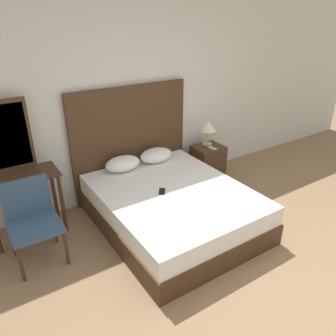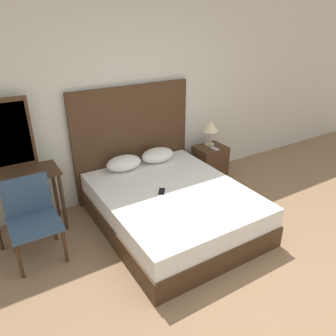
{
  "view_description": "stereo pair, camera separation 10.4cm",
  "coord_description": "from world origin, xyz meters",
  "px_view_note": "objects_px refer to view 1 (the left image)",
  "views": [
    {
      "loc": [
        -2.02,
        -1.41,
        2.44
      ],
      "look_at": [
        -0.09,
        1.53,
        0.75
      ],
      "focal_mm": 35.0,
      "sensor_mm": 36.0,
      "label": 1
    },
    {
      "loc": [
        -1.93,
        -1.47,
        2.44
      ],
      "look_at": [
        -0.09,
        1.53,
        0.75
      ],
      "focal_mm": 35.0,
      "sensor_mm": 36.0,
      "label": 2
    }
  ],
  "objects_px": {
    "phone_on_bed": "(162,191)",
    "nightstand": "(208,163)",
    "table_lamp": "(208,126)",
    "phone_on_nightstand": "(212,148)",
    "vanity_desk": "(23,189)",
    "chair": "(32,217)",
    "bed": "(173,208)"
  },
  "relations": [
    {
      "from": "phone_on_bed",
      "to": "nightstand",
      "type": "distance_m",
      "value": 1.49
    },
    {
      "from": "phone_on_bed",
      "to": "table_lamp",
      "type": "height_order",
      "value": "table_lamp"
    },
    {
      "from": "phone_on_bed",
      "to": "phone_on_nightstand",
      "type": "bearing_deg",
      "value": 25.28
    },
    {
      "from": "vanity_desk",
      "to": "chair",
      "type": "height_order",
      "value": "chair"
    },
    {
      "from": "bed",
      "to": "nightstand",
      "type": "xyz_separation_m",
      "value": [
        1.16,
        0.74,
        0.03
      ]
    },
    {
      "from": "table_lamp",
      "to": "bed",
      "type": "bearing_deg",
      "value": -145.81
    },
    {
      "from": "vanity_desk",
      "to": "chair",
      "type": "relative_size",
      "value": 0.92
    },
    {
      "from": "bed",
      "to": "phone_on_nightstand",
      "type": "relative_size",
      "value": 13.21
    },
    {
      "from": "phone_on_bed",
      "to": "phone_on_nightstand",
      "type": "distance_m",
      "value": 1.43
    },
    {
      "from": "table_lamp",
      "to": "vanity_desk",
      "type": "distance_m",
      "value": 2.74
    },
    {
      "from": "bed",
      "to": "phone_on_bed",
      "type": "bearing_deg",
      "value": 166.85
    },
    {
      "from": "nightstand",
      "to": "chair",
      "type": "bearing_deg",
      "value": -171.38
    },
    {
      "from": "phone_on_bed",
      "to": "chair",
      "type": "xyz_separation_m",
      "value": [
        -1.42,
        0.29,
        0.0
      ]
    },
    {
      "from": "phone_on_nightstand",
      "to": "nightstand",
      "type": "bearing_deg",
      "value": 87.88
    },
    {
      "from": "table_lamp",
      "to": "chair",
      "type": "distance_m",
      "value": 2.81
    },
    {
      "from": "phone_on_bed",
      "to": "table_lamp",
      "type": "bearing_deg",
      "value": 30.5
    },
    {
      "from": "nightstand",
      "to": "phone_on_nightstand",
      "type": "bearing_deg",
      "value": -92.12
    },
    {
      "from": "nightstand",
      "to": "chair",
      "type": "relative_size",
      "value": 0.63
    },
    {
      "from": "nightstand",
      "to": "vanity_desk",
      "type": "xyz_separation_m",
      "value": [
        -2.69,
        0.04,
        0.34
      ]
    },
    {
      "from": "vanity_desk",
      "to": "chair",
      "type": "distance_m",
      "value": 0.47
    },
    {
      "from": "nightstand",
      "to": "phone_on_bed",
      "type": "bearing_deg",
      "value": -151.41
    },
    {
      "from": "nightstand",
      "to": "vanity_desk",
      "type": "distance_m",
      "value": 2.72
    },
    {
      "from": "phone_on_bed",
      "to": "phone_on_nightstand",
      "type": "xyz_separation_m",
      "value": [
        1.29,
        0.61,
        0.06
      ]
    },
    {
      "from": "table_lamp",
      "to": "nightstand",
      "type": "bearing_deg",
      "value": -113.89
    },
    {
      "from": "phone_on_bed",
      "to": "phone_on_nightstand",
      "type": "relative_size",
      "value": 1.06
    },
    {
      "from": "chair",
      "to": "bed",
      "type": "bearing_deg",
      "value": -11.78
    },
    {
      "from": "phone_on_nightstand",
      "to": "chair",
      "type": "bearing_deg",
      "value": -173.36
    },
    {
      "from": "bed",
      "to": "vanity_desk",
      "type": "xyz_separation_m",
      "value": [
        -1.53,
        0.78,
        0.37
      ]
    },
    {
      "from": "phone_on_bed",
      "to": "nightstand",
      "type": "height_order",
      "value": "nightstand"
    },
    {
      "from": "phone_on_bed",
      "to": "nightstand",
      "type": "xyz_separation_m",
      "value": [
        1.29,
        0.71,
        -0.22
      ]
    },
    {
      "from": "chair",
      "to": "phone_on_nightstand",
      "type": "bearing_deg",
      "value": 6.64
    },
    {
      "from": "phone_on_nightstand",
      "to": "chair",
      "type": "height_order",
      "value": "chair"
    }
  ]
}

